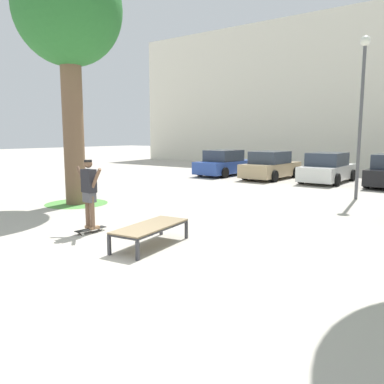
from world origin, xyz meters
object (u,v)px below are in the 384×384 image
(skateboard, at_px, (91,229))
(car_white, at_px, (328,169))
(car_blue, at_px, (225,164))
(light_post, at_px, (362,94))
(skate_box, at_px, (150,227))
(skater, at_px, (89,189))
(car_tan, at_px, (271,166))
(tree_near_left, at_px, (68,15))

(skateboard, distance_m, car_white, 13.86)
(car_blue, height_order, car_white, same)
(car_white, relative_size, light_post, 0.72)
(light_post, bearing_deg, skate_box, -102.16)
(skater, height_order, car_tan, skater)
(tree_near_left, relative_size, car_white, 1.96)
(skater, xyz_separation_m, car_blue, (-4.56, 13.69, -0.38))
(tree_near_left, bearing_deg, car_tan, 79.41)
(skater, height_order, car_blue, skater)
(car_tan, relative_size, light_post, 0.73)
(car_blue, height_order, light_post, light_post)
(car_blue, relative_size, light_post, 0.73)
(tree_near_left, height_order, car_white, tree_near_left)
(skate_box, relative_size, tree_near_left, 0.24)
(tree_near_left, height_order, car_tan, tree_near_left)
(tree_near_left, xyz_separation_m, car_blue, (-0.91, 11.33, -5.56))
(tree_near_left, bearing_deg, car_blue, 94.60)
(car_tan, height_order, car_white, same)
(skater, distance_m, tree_near_left, 6.76)
(skate_box, bearing_deg, skater, 179.65)
(car_tan, relative_size, car_white, 1.01)
(car_blue, xyz_separation_m, car_tan, (3.01, -0.13, 0.00))
(skateboard, bearing_deg, light_post, 66.56)
(skateboard, bearing_deg, skater, 84.83)
(tree_near_left, height_order, light_post, tree_near_left)
(skateboard, xyz_separation_m, car_tan, (-1.56, 13.57, 0.61))
(car_tan, bearing_deg, car_white, 3.95)
(tree_near_left, relative_size, car_blue, 1.94)
(skateboard, xyz_separation_m, skater, (0.00, 0.00, 0.99))
(car_blue, bearing_deg, skate_box, -64.44)
(car_blue, bearing_deg, light_post, -28.13)
(light_post, bearing_deg, skateboard, -113.44)
(skater, bearing_deg, light_post, 66.56)
(skate_box, distance_m, tree_near_left, 8.46)
(car_blue, xyz_separation_m, car_white, (6.01, 0.08, 0.00))
(skateboard, xyz_separation_m, car_white, (1.45, 13.77, 0.61))
(skateboard, height_order, car_blue, car_blue)
(car_tan, xyz_separation_m, light_post, (5.52, -4.43, 3.13))
(car_blue, relative_size, car_tan, 1.00)
(skate_box, height_order, car_blue, car_blue)
(skateboard, relative_size, car_tan, 0.19)
(skate_box, height_order, skater, skater)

